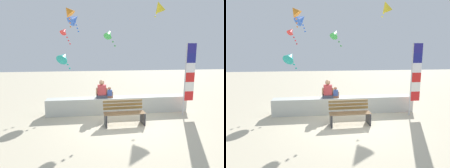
% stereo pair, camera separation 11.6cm
% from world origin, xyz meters
% --- Properties ---
extents(ground_plane, '(40.00, 40.00, 0.00)m').
position_xyz_m(ground_plane, '(0.00, 0.00, 0.00)').
color(ground_plane, beige).
extents(seawall_ledge, '(6.25, 0.59, 0.71)m').
position_xyz_m(seawall_ledge, '(0.00, 1.19, 0.36)').
color(seawall_ledge, beige).
rests_on(seawall_ledge, ground).
extents(park_bench, '(1.57, 0.65, 0.88)m').
position_xyz_m(park_bench, '(-0.01, -0.20, 0.41)').
color(park_bench, olive).
rests_on(park_bench, ground).
extents(person_adult, '(0.52, 0.38, 0.80)m').
position_xyz_m(person_adult, '(-0.74, 1.18, 1.02)').
color(person_adult, '#383D4E').
rests_on(person_adult, seawall_ledge).
extents(person_child, '(0.31, 0.23, 0.48)m').
position_xyz_m(person_child, '(-0.40, 1.18, 0.90)').
color(person_child, brown).
rests_on(person_child, seawall_ledge).
extents(flag_banner, '(0.45, 0.05, 3.06)m').
position_xyz_m(flag_banner, '(2.88, 0.47, 1.74)').
color(flag_banner, '#B7B7BC').
rests_on(flag_banner, ground).
extents(kite_teal, '(0.79, 0.88, 0.94)m').
position_xyz_m(kite_teal, '(-2.44, 2.43, 2.47)').
color(kite_teal, teal).
extents(kite_red, '(0.65, 0.62, 1.01)m').
position_xyz_m(kite_red, '(-2.55, 4.25, 3.84)').
color(kite_red, red).
extents(kite_orange, '(0.70, 0.72, 1.07)m').
position_xyz_m(kite_orange, '(-2.20, 3.15, 4.71)').
color(kite_orange, orange).
extents(kite_green, '(0.60, 0.64, 0.84)m').
position_xyz_m(kite_green, '(-0.35, 1.72, 3.50)').
color(kite_green, green).
extents(kite_yellow, '(0.93, 0.85, 0.96)m').
position_xyz_m(kite_yellow, '(2.94, 4.31, 5.32)').
color(kite_yellow, yellow).
extents(kite_blue, '(0.99, 0.93, 1.16)m').
position_xyz_m(kite_blue, '(-1.99, 4.44, 4.54)').
color(kite_blue, blue).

